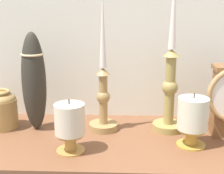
# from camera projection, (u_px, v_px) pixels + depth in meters

# --- Properties ---
(ground_plane) EXTENTS (1.00, 0.36, 0.02)m
(ground_plane) POSITION_uv_depth(u_px,v_px,m) (126.00, 142.00, 0.88)
(ground_plane) COLOR brown
(back_wall) EXTENTS (1.20, 0.02, 0.65)m
(back_wall) POSITION_uv_depth(u_px,v_px,m) (127.00, 10.00, 0.97)
(back_wall) COLOR silver
(back_wall) RESTS_ON ground_plane
(candlestick_tall_left) EXTENTS (0.09, 0.09, 0.45)m
(candlestick_tall_left) POSITION_uv_depth(u_px,v_px,m) (171.00, 84.00, 0.90)
(candlestick_tall_left) COLOR #9F8C4C
(candlestick_tall_left) RESTS_ON ground_plane
(candlestick_tall_center) EXTENTS (0.08, 0.08, 0.39)m
(candlestick_tall_center) POSITION_uv_depth(u_px,v_px,m) (104.00, 92.00, 0.91)
(candlestick_tall_center) COLOR #A3834E
(candlestick_tall_center) RESTS_ON ground_plane
(brass_vase_jar) EXTENTS (0.09, 0.09, 0.11)m
(brass_vase_jar) POSITION_uv_depth(u_px,v_px,m) (2.00, 109.00, 0.94)
(brass_vase_jar) COLOR #A7844B
(brass_vase_jar) RESTS_ON ground_plane
(pillar_candle_front) EXTENTS (0.07, 0.07, 0.13)m
(pillar_candle_front) POSITION_uv_depth(u_px,v_px,m) (71.00, 124.00, 0.79)
(pillar_candle_front) COLOR #B88C44
(pillar_candle_front) RESTS_ON ground_plane
(pillar_candle_near_clock) EXTENTS (0.08, 0.08, 0.14)m
(pillar_candle_near_clock) POSITION_uv_depth(u_px,v_px,m) (193.00, 118.00, 0.82)
(pillar_candle_near_clock) COLOR gold
(pillar_candle_near_clock) RESTS_ON ground_plane
(tall_ceramic_vase) EXTENTS (0.07, 0.07, 0.27)m
(tall_ceramic_vase) POSITION_uv_depth(u_px,v_px,m) (35.00, 81.00, 0.91)
(tall_ceramic_vase) COLOR #2E2B25
(tall_ceramic_vase) RESTS_ON ground_plane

